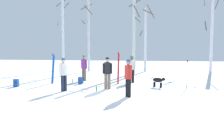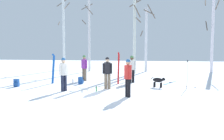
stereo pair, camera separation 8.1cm
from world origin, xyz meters
name	(u,v)px [view 1 (the left image)]	position (x,y,z in m)	size (l,w,h in m)	color
ground_plane	(93,95)	(0.00, 0.00, 0.00)	(60.00, 60.00, 0.00)	white
person_0	(64,72)	(-1.72, 0.87, 0.98)	(0.34, 0.45, 1.72)	#1E2338
person_1	(84,66)	(-1.76, 4.91, 0.98)	(0.47, 0.34, 1.72)	#72604C
person_2	(128,75)	(1.65, -0.10, 0.98)	(0.34, 0.45, 1.72)	black
person_3	(107,71)	(0.36, 1.87, 0.98)	(0.52, 0.34, 1.72)	#72604C
person_4	(132,67)	(1.45, 4.52, 0.98)	(0.51, 0.34, 1.72)	black
dog	(158,80)	(3.08, 2.86, 0.39)	(0.84, 0.45, 0.57)	black
ski_pair_planted_0	(53,69)	(-3.31, 3.37, 0.91)	(0.26, 0.05, 1.84)	blue
ski_pair_planted_1	(118,68)	(0.70, 3.77, 0.96)	(0.13, 0.16, 1.94)	red
ski_pair_lying_0	(170,83)	(3.85, 4.74, 0.01)	(0.94, 1.75, 0.05)	blue
ski_poles_0	(187,73)	(4.62, 2.84, 0.82)	(0.07, 0.21, 1.53)	#B2B2BC
backpack_0	(16,83)	(-4.89, 1.81, 0.21)	(0.27, 0.29, 0.44)	#1E4C99
backpack_1	(81,81)	(-1.57, 3.40, 0.21)	(0.32, 0.29, 0.44)	#1E4C99
water_bottle_0	(96,89)	(-0.06, 1.03, 0.13)	(0.06, 0.06, 0.27)	green
water_bottle_1	(73,81)	(-2.21, 3.81, 0.12)	(0.07, 0.07, 0.25)	silver
birch_tree_0	(63,29)	(-6.05, 12.80, 4.05)	(1.40, 1.36, 7.88)	silver
birch_tree_1	(88,29)	(-3.11, 11.52, 3.96)	(1.26, 1.51, 7.77)	silver
birch_tree_2	(134,28)	(1.21, 10.16, 3.86)	(1.06, 1.10, 7.43)	silver
birch_tree_3	(146,38)	(2.16, 12.06, 3.05)	(1.37, 1.35, 6.00)	silver
birch_tree_4	(211,34)	(7.98, 12.31, 3.42)	(1.38, 1.40, 6.60)	silver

